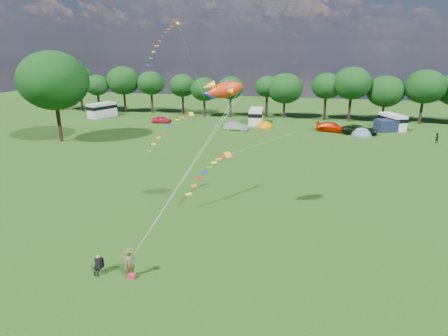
% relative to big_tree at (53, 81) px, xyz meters
% --- Properties ---
extents(ground_plane, '(180.00, 180.00, 0.00)m').
position_rel_big_tree_xyz_m(ground_plane, '(30.00, -28.00, -9.02)').
color(ground_plane, black).
rests_on(ground_plane, ground).
extents(tree_line, '(102.98, 10.98, 10.27)m').
position_rel_big_tree_xyz_m(tree_line, '(35.30, 26.99, -2.67)').
color(tree_line, black).
rests_on(tree_line, ground).
extents(big_tree, '(10.00, 10.00, 13.28)m').
position_rel_big_tree_xyz_m(big_tree, '(0.00, 0.00, 0.00)').
color(big_tree, black).
rests_on(big_tree, ground).
extents(car_a, '(4.05, 2.16, 1.28)m').
position_rel_big_tree_xyz_m(car_a, '(9.46, 17.20, -8.38)').
color(car_a, red).
rests_on(car_a, ground).
extents(car_b, '(3.97, 1.60, 1.38)m').
position_rel_big_tree_xyz_m(car_b, '(24.48, 13.80, -8.33)').
color(car_b, '#93989C').
rests_on(car_b, ground).
extents(car_c, '(5.47, 3.24, 1.54)m').
position_rel_big_tree_xyz_m(car_c, '(40.64, 16.10, -8.25)').
color(car_c, '#B62001').
rests_on(car_c, ground).
extents(car_d, '(5.93, 3.28, 1.54)m').
position_rel_big_tree_xyz_m(car_d, '(44.94, 14.89, -8.25)').
color(car_d, black).
rests_on(car_d, ground).
extents(campervan_a, '(4.43, 6.40, 2.89)m').
position_rel_big_tree_xyz_m(campervan_a, '(-4.92, 20.61, -7.47)').
color(campervan_a, '#BABABC').
rests_on(campervan_a, ground).
extents(campervan_c, '(2.84, 5.87, 2.80)m').
position_rel_big_tree_xyz_m(campervan_c, '(27.02, 20.26, -7.51)').
color(campervan_c, silver).
rests_on(campervan_c, ground).
extents(campervan_d, '(4.28, 5.90, 2.66)m').
position_rel_big_tree_xyz_m(campervan_d, '(50.87, 20.55, -7.59)').
color(campervan_d, silver).
rests_on(campervan_d, ground).
extents(tent_orange, '(3.00, 3.29, 2.35)m').
position_rel_big_tree_xyz_m(tent_orange, '(29.16, 16.93, -9.00)').
color(tent_orange, '#B86600').
rests_on(tent_orange, ground).
extents(tent_greyblue, '(3.43, 3.76, 2.55)m').
position_rel_big_tree_xyz_m(tent_greyblue, '(45.19, 14.09, -9.00)').
color(tent_greyblue, '#4C606D').
rests_on(tent_greyblue, ground).
extents(awning_navy, '(3.92, 3.58, 1.99)m').
position_rel_big_tree_xyz_m(awning_navy, '(49.51, 18.42, -8.02)').
color(awning_navy, '#161D36').
rests_on(awning_navy, ground).
extents(kite_flyer, '(0.75, 0.77, 1.78)m').
position_rel_big_tree_xyz_m(kite_flyer, '(26.50, -30.60, -8.13)').
color(kite_flyer, brown).
rests_on(kite_flyer, ground).
extents(camp_chair, '(0.60, 0.60, 1.28)m').
position_rel_big_tree_xyz_m(camp_chair, '(24.40, -30.66, -8.25)').
color(camp_chair, '#99999E').
rests_on(camp_chair, ground).
extents(kite_bag, '(0.43, 0.29, 0.30)m').
position_rel_big_tree_xyz_m(kite_bag, '(26.64, -30.79, -8.87)').
color(kite_bag, '#AB2038').
rests_on(kite_bag, ground).
extents(fish_kite, '(3.23, 2.15, 1.71)m').
position_rel_big_tree_xyz_m(fish_kite, '(30.33, -22.01, 1.58)').
color(fish_kite, red).
rests_on(fish_kite, ground).
extents(streamer_kite_a, '(3.22, 5.57, 5.74)m').
position_rel_big_tree_xyz_m(streamer_kite_a, '(16.91, 1.72, 5.97)').
color(streamer_kite_a, yellow).
rests_on(streamer_kite_a, ground).
extents(streamer_kite_b, '(4.22, 4.61, 3.77)m').
position_rel_big_tree_xyz_m(streamer_kite_b, '(22.07, -10.11, -3.71)').
color(streamer_kite_b, yellow).
rests_on(streamer_kite_b, ground).
extents(streamer_kite_c, '(3.20, 5.05, 2.83)m').
position_rel_big_tree_xyz_m(streamer_kite_c, '(28.38, -17.53, -5.79)').
color(streamer_kite_c, '#F9A116').
rests_on(streamer_kite_c, ground).
extents(walker_a, '(0.88, 0.72, 1.55)m').
position_rel_big_tree_xyz_m(walker_a, '(55.40, 11.23, -8.24)').
color(walker_a, black).
rests_on(walker_a, ground).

